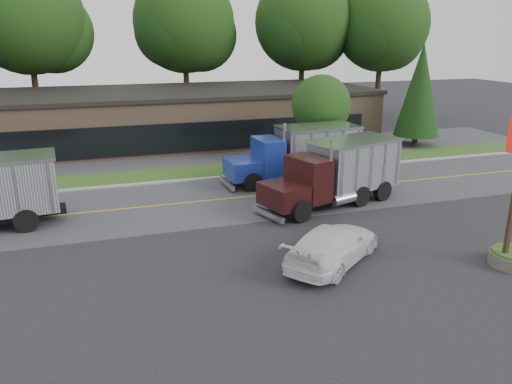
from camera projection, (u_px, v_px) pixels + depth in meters
ground at (243, 274)px, 19.10m from camera, size 140.00×140.00×0.00m
road at (197, 202)px, 27.28m from camera, size 60.00×8.00×0.02m
center_line at (197, 202)px, 27.28m from camera, size 60.00×0.12×0.01m
curb at (184, 181)px, 31.09m from camera, size 60.00×0.30×0.12m
grass_verge at (179, 174)px, 32.73m from camera, size 60.00×3.40×0.03m
far_parking at (168, 157)px, 37.27m from camera, size 60.00×7.00×0.02m
strip_mall at (181, 117)px, 42.69m from camera, size 32.00×12.00×4.00m
tree_far_b at (29, 23)px, 44.34m from camera, size 10.65×10.03×15.20m
tree_far_c at (186, 27)px, 48.45m from camera, size 10.34×9.73×14.74m
tree_far_d at (304, 27)px, 50.98m from camera, size 10.39×9.78×14.82m
tree_far_e at (383, 29)px, 51.53m from camera, size 10.16×9.56×14.49m
evergreen_right at (420, 90)px, 39.84m from camera, size 3.62×3.62×8.22m
tree_verge at (321, 107)px, 34.49m from camera, size 4.32×4.07×6.17m
dump_truck_blue at (300, 152)px, 30.74m from camera, size 8.56×3.06×3.36m
dump_truck_maroon at (338, 171)px, 26.60m from camera, size 8.44×4.73×3.36m
rally_car at (333, 245)px, 19.83m from camera, size 5.49×4.95×1.53m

